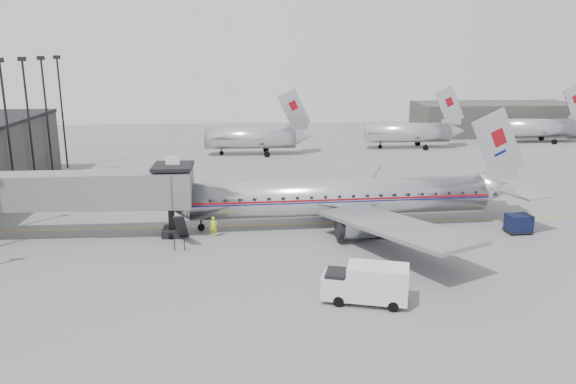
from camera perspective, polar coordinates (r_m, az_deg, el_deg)
name	(u,v)px	position (r m, az deg, el deg)	size (l,w,h in m)	color
ground	(279,247)	(47.44, -0.95, -5.56)	(160.00, 160.00, 0.00)	slate
hangar	(495,119)	(115.55, 20.25, 7.01)	(30.00, 12.00, 6.00)	#3A3735
apron_line	(307,224)	(53.33, 1.90, -3.27)	(0.15, 60.00, 0.01)	gold
jet_bridge	(84,191)	(51.64, -20.01, 0.06)	(21.00, 6.20, 7.10)	slate
distant_aircraft_near	(252,137)	(87.55, -3.72, 5.57)	(16.39, 3.20, 10.26)	silver
distant_aircraft_mid	(409,132)	(95.32, 12.16, 6.00)	(16.39, 3.20, 10.26)	silver
distant_aircraft_far	(537,127)	(108.09, 23.94, 6.06)	(16.39, 3.20, 10.26)	silver
airliner	(347,197)	(52.49, 6.00, -0.52)	(34.49, 31.92, 10.90)	silver
service_van	(366,283)	(37.38, 7.97, -9.14)	(5.91, 3.59, 2.61)	silver
baggage_cart_navy	(519,223)	(54.65, 22.38, -2.95)	(2.26, 1.76, 1.72)	black
baggage_cart_white	(378,227)	(50.30, 9.11, -3.56)	(2.07, 1.62, 1.58)	white
ramp_worker	(214,227)	(50.01, -7.55, -3.52)	(0.66, 0.43, 1.81)	#C5EB1B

